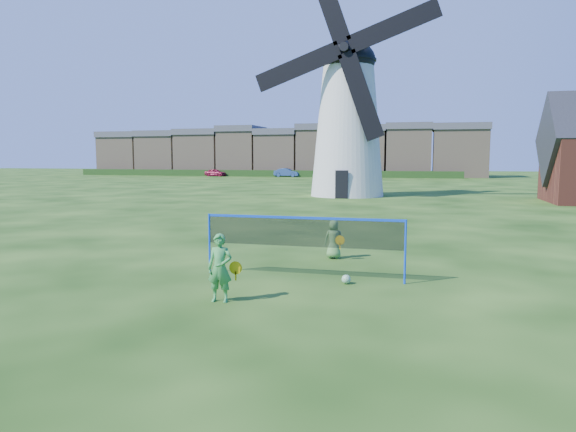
# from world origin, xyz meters

# --- Properties ---
(ground) EXTENTS (220.00, 220.00, 0.00)m
(ground) POSITION_xyz_m (0.00, 0.00, 0.00)
(ground) COLOR black
(ground) RESTS_ON ground
(windmill) EXTENTS (13.50, 5.64, 17.63)m
(windmill) POSITION_xyz_m (-2.26, 28.24, 5.93)
(windmill) COLOR white
(windmill) RESTS_ON ground
(badminton_net) EXTENTS (5.05, 0.05, 1.55)m
(badminton_net) POSITION_xyz_m (0.70, 0.04, 1.14)
(badminton_net) COLOR blue
(badminton_net) RESTS_ON ground
(player_girl) EXTENTS (0.69, 0.38, 1.44)m
(player_girl) POSITION_xyz_m (-0.48, -2.52, 0.72)
(player_girl) COLOR green
(player_girl) RESTS_ON ground
(player_boy) EXTENTS (0.65, 0.42, 1.16)m
(player_boy) POSITION_xyz_m (1.02, 2.76, 0.58)
(player_boy) COLOR #5E9A4A
(player_boy) RESTS_ON ground
(play_ball) EXTENTS (0.22, 0.22, 0.22)m
(play_ball) POSITION_xyz_m (1.85, -0.30, 0.11)
(play_ball) COLOR green
(play_ball) RESTS_ON ground
(terraced_houses) EXTENTS (64.86, 8.40, 8.24)m
(terraced_houses) POSITION_xyz_m (-19.21, 72.00, 3.98)
(terraced_houses) COLOR tan
(terraced_houses) RESTS_ON ground
(hedge) EXTENTS (62.00, 0.80, 1.00)m
(hedge) POSITION_xyz_m (-22.00, 66.00, 0.50)
(hedge) COLOR #193814
(hedge) RESTS_ON ground
(car_left) EXTENTS (3.65, 1.97, 1.18)m
(car_left) POSITION_xyz_m (-28.53, 65.13, 0.59)
(car_left) COLOR maroon
(car_left) RESTS_ON ground
(car_right) EXTENTS (3.99, 1.48, 1.30)m
(car_right) POSITION_xyz_m (-17.04, 66.00, 0.65)
(car_right) COLOR navy
(car_right) RESTS_ON ground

